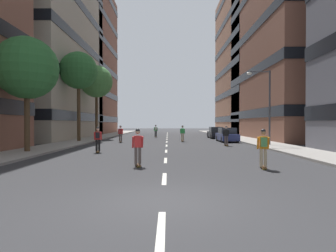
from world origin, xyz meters
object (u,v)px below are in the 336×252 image
skater_2 (139,145)px  skater_6 (99,138)px  street_tree_far (80,71)px  skater_1 (122,133)px  parked_car_mid (217,133)px  street_tree_mid (98,82)px  streetlamp_right (267,99)px  parked_car_near (228,135)px  skater_3 (265,146)px  skater_4 (227,135)px  skater_5 (157,130)px  street_tree_near (28,68)px  skater_0 (184,133)px

skater_2 → skater_6: size_ratio=1.00×
street_tree_far → skater_1: 7.97m
parked_car_mid → street_tree_far: street_tree_far is taller
street_tree_mid → skater_6: 19.66m
skater_2 → streetlamp_right: bearing=49.0°
parked_car_near → street_tree_mid: bearing=157.0°
parked_car_mid → skater_3: skater_3 is taller
skater_3 → skater_6: same height
skater_4 → skater_5: 16.92m
street_tree_near → skater_0: size_ratio=4.33×
skater_5 → street_tree_far: bearing=-126.5°
skater_4 → street_tree_mid: bearing=139.9°
street_tree_mid → skater_6: bearing=-75.5°
skater_1 → skater_6: 10.21m
parked_car_near → skater_6: bearing=-135.2°
street_tree_near → skater_2: (8.10, -5.77, -4.74)m
street_tree_near → skater_2: 11.01m
skater_2 → skater_3: 5.71m
parked_car_mid → skater_5: size_ratio=2.47×
street_tree_near → skater_2: bearing=-35.5°
skater_0 → skater_2: bearing=-99.6°
street_tree_far → skater_3: bearing=-51.7°
skater_0 → skater_5: (-3.37, 9.48, 0.03)m
street_tree_mid → street_tree_far: size_ratio=1.01×
skater_1 → skater_6: bearing=-89.1°
parked_car_mid → streetlamp_right: streetlamp_right is taller
parked_car_near → parked_car_mid: 7.13m
street_tree_mid → streetlamp_right: (18.08, -12.71, -3.38)m
parked_car_mid → skater_3: bearing=-95.0°
skater_0 → streetlamp_right: bearing=-42.1°
parked_car_mid → street_tree_mid: 17.36m
street_tree_far → skater_6: (4.66, -10.52, -6.56)m
parked_car_near → skater_5: bearing=129.9°
parked_car_mid → skater_1: (-11.45, -8.13, 0.32)m
parked_car_near → skater_2: 19.13m
parked_car_mid → streetlamp_right: (2.12, -13.09, 3.44)m
skater_1 → skater_2: same height
parked_car_mid → skater_3: size_ratio=2.47×
parked_car_near → skater_4: size_ratio=2.47×
parked_car_near → skater_1: 11.50m
parked_car_near → streetlamp_right: 7.19m
parked_car_near → skater_1: skater_1 is taller
parked_car_mid → skater_2: skater_2 is taller
parked_car_mid → skater_2: size_ratio=2.47×
street_tree_near → skater_4: size_ratio=4.33×
streetlamp_right → skater_6: bearing=-158.6°
parked_car_near → street_tree_near: 20.40m
streetlamp_right → skater_3: size_ratio=3.65×
street_tree_far → skater_1: size_ratio=5.32×
skater_1 → parked_car_mid: bearing=35.4°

